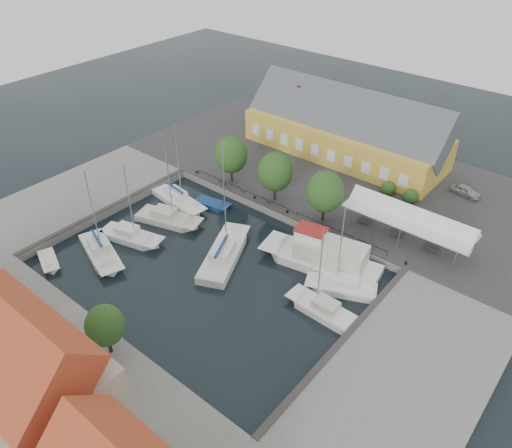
% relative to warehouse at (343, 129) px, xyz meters
% --- Properties ---
extents(ground, '(140.00, 140.00, 0.00)m').
position_rel_warehouse_xyz_m(ground, '(2.60, -28.36, -4.43)').
color(ground, black).
rests_on(ground, ground).
extents(north_quay, '(56.00, 26.00, 1.00)m').
position_rel_warehouse_xyz_m(north_quay, '(2.60, -5.36, -3.93)').
color(north_quay, '#2D2D30').
rests_on(north_quay, ground).
extents(west_quay, '(12.00, 24.00, 1.00)m').
position_rel_warehouse_xyz_m(west_quay, '(-19.40, -30.36, -3.93)').
color(west_quay, slate).
rests_on(west_quay, ground).
extents(east_quay, '(12.00, 24.00, 1.00)m').
position_rel_warehouse_xyz_m(east_quay, '(24.60, -30.36, -3.93)').
color(east_quay, slate).
rests_on(east_quay, ground).
extents(south_bank, '(56.00, 14.00, 1.00)m').
position_rel_warehouse_xyz_m(south_bank, '(2.60, -49.36, -3.93)').
color(south_bank, slate).
rests_on(south_bank, ground).
extents(quay_edge_fittings, '(56.00, 24.72, 0.40)m').
position_rel_warehouse_xyz_m(quay_edge_fittings, '(2.62, -23.61, -3.37)').
color(quay_edge_fittings, '#383533').
rests_on(quay_edge_fittings, north_quay).
extents(warehouse, '(28.56, 14.00, 9.55)m').
position_rel_warehouse_xyz_m(warehouse, '(0.00, 0.00, 0.00)').
color(warehouse, gold).
rests_on(warehouse, north_quay).
extents(tent_canopy, '(14.00, 4.00, 2.83)m').
position_rel_warehouse_xyz_m(tent_canopy, '(16.60, -13.86, -0.74)').
color(tent_canopy, white).
rests_on(tent_canopy, north_quay).
extents(quay_trees, '(18.20, 4.20, 6.30)m').
position_rel_warehouse_xyz_m(quay_trees, '(0.60, -16.36, 0.45)').
color(quay_trees, black).
rests_on(quay_trees, north_quay).
extents(car_silver, '(3.90, 1.98, 1.27)m').
position_rel_warehouse_xyz_m(car_silver, '(18.29, -0.48, -2.79)').
color(car_silver, '#9C9FA4').
rests_on(car_silver, north_quay).
extents(car_red, '(3.12, 3.98, 1.26)m').
position_rel_warehouse_xyz_m(car_red, '(-4.43, -11.46, -2.80)').
color(car_red, '#581417').
rests_on(car_red, north_quay).
extents(center_sailboat, '(6.83, 10.33, 13.73)m').
position_rel_warehouse_xyz_m(center_sailboat, '(2.69, -27.89, -4.07)').
color(center_sailboat, white).
rests_on(center_sailboat, ground).
extents(trawler, '(13.33, 6.08, 5.00)m').
position_rel_warehouse_xyz_m(trawler, '(11.64, -22.15, -3.41)').
color(trawler, white).
rests_on(trawler, ground).
extents(east_boat_a, '(7.30, 4.96, 10.17)m').
position_rel_warehouse_xyz_m(east_boat_a, '(15.13, -24.12, -4.17)').
color(east_boat_a, white).
rests_on(east_boat_a, ground).
extents(east_boat_b, '(7.18, 2.55, 9.85)m').
position_rel_warehouse_xyz_m(east_boat_b, '(15.29, -27.99, -4.17)').
color(east_boat_b, white).
rests_on(east_boat_b, ground).
extents(west_boat_a, '(8.93, 3.62, 11.51)m').
position_rel_warehouse_xyz_m(west_boat_a, '(-9.25, -23.28, -4.16)').
color(west_boat_a, white).
rests_on(west_boat_a, ground).
extents(west_boat_b, '(8.42, 4.93, 11.05)m').
position_rel_warehouse_xyz_m(west_boat_b, '(-7.18, -26.92, -4.17)').
color(west_boat_b, beige).
rests_on(west_boat_b, ground).
extents(west_boat_c, '(7.90, 4.26, 10.42)m').
position_rel_warehouse_xyz_m(west_boat_c, '(-7.81, -32.00, -4.17)').
color(west_boat_c, white).
rests_on(west_boat_c, ground).
extents(west_boat_d, '(8.76, 5.17, 11.37)m').
position_rel_warehouse_xyz_m(west_boat_d, '(-7.99, -35.83, -4.16)').
color(west_boat_d, white).
rests_on(west_boat_d, ground).
extents(launch_sw, '(4.52, 3.02, 0.98)m').
position_rel_warehouse_xyz_m(launch_sw, '(-11.12, -40.17, -4.34)').
color(launch_sw, white).
rests_on(launch_sw, ground).
extents(launch_nw, '(4.88, 2.69, 0.88)m').
position_rel_warehouse_xyz_m(launch_nw, '(-5.56, -21.07, -4.34)').
color(launch_nw, navy).
rests_on(launch_nw, ground).
extents(townhouses, '(36.30, 8.50, 12.00)m').
position_rel_warehouse_xyz_m(townhouses, '(4.52, -51.60, 1.40)').
color(townhouses, '#C5B197').
rests_on(townhouses, south_bank).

